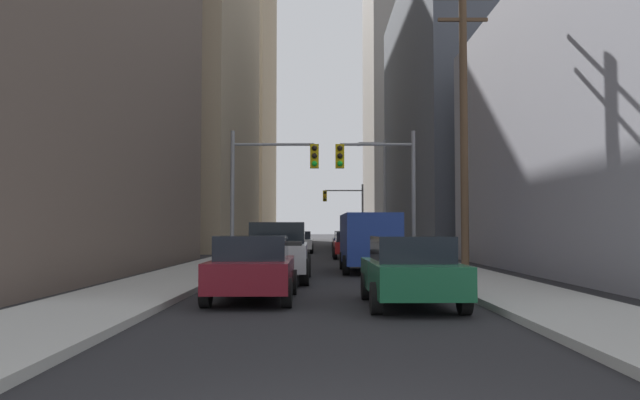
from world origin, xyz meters
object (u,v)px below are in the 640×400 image
at_px(sedan_navy, 342,241).
at_px(traffic_signal_near_right, 377,175).
at_px(sedan_red, 347,245).
at_px(traffic_signal_near_left, 267,175).
at_px(sedan_white, 297,242).
at_px(sedan_green, 408,271).
at_px(traffic_signal_far_right, 343,204).
at_px(pickup_truck_silver, 274,252).
at_px(sedan_maroon, 250,268).
at_px(cargo_van_blue, 366,239).

relative_size(sedan_navy, traffic_signal_near_right, 0.70).
xyz_separation_m(sedan_red, sedan_navy, (0.23, 13.68, 0.00)).
bearing_deg(traffic_signal_near_left, sedan_white, 87.42).
bearing_deg(sedan_navy, sedan_green, -89.95).
bearing_deg(traffic_signal_far_right, traffic_signal_near_right, -89.68).
xyz_separation_m(traffic_signal_near_right, traffic_signal_far_right, (-0.19, 33.05, 0.02)).
xyz_separation_m(pickup_truck_silver, sedan_navy, (3.36, 29.13, -0.16)).
relative_size(sedan_navy, traffic_signal_far_right, 0.70).
distance_m(sedan_white, traffic_signal_near_left, 16.87).
bearing_deg(sedan_maroon, sedan_green, -17.13).
xyz_separation_m(sedan_red, sedan_white, (-3.15, 8.11, 0.00)).
bearing_deg(pickup_truck_silver, traffic_signal_far_right, 84.49).
height_order(sedan_green, sedan_maroon, same).
xyz_separation_m(sedan_navy, traffic_signal_near_right, (0.69, -22.11, 3.26)).
bearing_deg(traffic_signal_near_right, sedan_green, -92.75).
relative_size(sedan_green, sedan_white, 1.01).
distance_m(cargo_van_blue, traffic_signal_far_right, 36.11).
bearing_deg(sedan_white, sedan_navy, 58.79).
bearing_deg(traffic_signal_near_right, traffic_signal_near_left, 180.00).
height_order(pickup_truck_silver, traffic_signal_near_left, traffic_signal_near_left).
bearing_deg(traffic_signal_near_right, sedan_white, 103.84).
relative_size(sedan_red, traffic_signal_far_right, 0.70).
relative_size(pickup_truck_silver, traffic_signal_far_right, 0.90).
bearing_deg(sedan_red, sedan_white, 111.21).
bearing_deg(pickup_truck_silver, sedan_green, -63.51).
bearing_deg(pickup_truck_silver, traffic_signal_near_left, 96.23).
bearing_deg(cargo_van_blue, traffic_signal_near_left, 144.22).
distance_m(traffic_signal_near_left, traffic_signal_near_right, 4.82).
distance_m(pickup_truck_silver, sedan_maroon, 5.71).
distance_m(pickup_truck_silver, cargo_van_blue, 5.27).
xyz_separation_m(sedan_navy, traffic_signal_near_left, (-4.12, -22.11, 3.28)).
relative_size(sedan_green, traffic_signal_near_right, 0.71).
xyz_separation_m(sedan_green, sedan_white, (-3.41, 30.35, 0.00)).
relative_size(traffic_signal_near_left, traffic_signal_far_right, 1.00).
bearing_deg(pickup_truck_silver, sedan_red, 78.56).
distance_m(sedan_white, sedan_navy, 6.52).
xyz_separation_m(sedan_red, traffic_signal_near_right, (0.93, -8.43, 3.26)).
bearing_deg(sedan_maroon, sedan_navy, 84.26).
bearing_deg(traffic_signal_far_right, pickup_truck_silver, -95.51).
distance_m(sedan_red, traffic_signal_near_left, 9.84).
relative_size(pickup_truck_silver, traffic_signal_near_right, 0.90).
bearing_deg(cargo_van_blue, sedan_maroon, -109.54).
distance_m(sedan_white, traffic_signal_far_right, 17.28).
relative_size(sedan_green, sedan_maroon, 1.00).
bearing_deg(sedan_green, traffic_signal_far_right, 89.42).
height_order(traffic_signal_near_left, traffic_signal_far_right, same).
bearing_deg(sedan_green, sedan_white, 96.41).
distance_m(sedan_maroon, traffic_signal_near_left, 13.16).
bearing_deg(sedan_navy, sedan_maroon, -95.74).
bearing_deg(sedan_navy, traffic_signal_far_right, 87.35).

